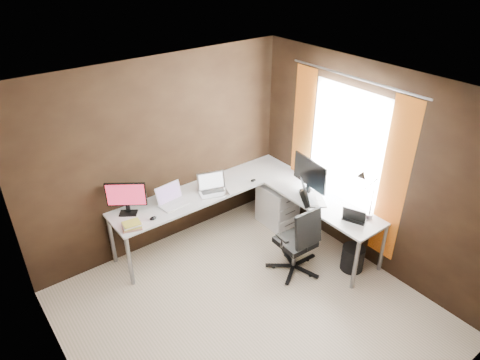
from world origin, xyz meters
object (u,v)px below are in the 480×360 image
at_px(monitor_left, 126,196).
at_px(laptop_silver, 213,188).
at_px(book_stack, 132,225).
at_px(office_chair, 296,252).
at_px(drawer_pedestal, 277,204).
at_px(monitor_right, 310,174).
at_px(desk_lamp, 365,190).
at_px(laptop_black_big, 310,196).
at_px(laptop_black_small, 354,217).
at_px(laptop_white, 172,200).
at_px(wastebasket, 353,258).

height_order(monitor_left, laptop_silver, monitor_left).
distance_m(book_stack, office_chair, 2.00).
xyz_separation_m(drawer_pedestal, laptop_silver, (-0.93, 0.27, 0.48)).
xyz_separation_m(monitor_right, desk_lamp, (0.10, -0.78, 0.11)).
distance_m(drawer_pedestal, laptop_silver, 1.08).
bearing_deg(laptop_black_big, laptop_black_small, -138.21).
height_order(laptop_black_small, desk_lamp, desk_lamp).
bearing_deg(drawer_pedestal, desk_lamp, -83.76).
bearing_deg(office_chair, drawer_pedestal, 63.47).
height_order(drawer_pedestal, book_stack, book_stack).
bearing_deg(desk_lamp, monitor_left, 154.38).
bearing_deg(laptop_black_small, monitor_left, 26.53).
bearing_deg(laptop_white, laptop_black_big, -41.22).
distance_m(desk_lamp, wastebasket, 0.96).
bearing_deg(desk_lamp, wastebasket, -143.07).
relative_size(laptop_silver, office_chair, 0.46).
relative_size(monitor_right, laptop_black_small, 1.84).
xyz_separation_m(drawer_pedestal, monitor_left, (-2.02, 0.48, 0.67)).
height_order(laptop_white, office_chair, laptop_white).
height_order(laptop_silver, wastebasket, laptop_silver).
distance_m(monitor_right, wastebasket, 1.17).
bearing_deg(monitor_left, drawer_pedestal, 22.01).
bearing_deg(drawer_pedestal, laptop_white, 166.84).
distance_m(monitor_left, laptop_black_big, 2.27).
xyz_separation_m(drawer_pedestal, laptop_black_small, (0.04, -1.29, 0.47)).
bearing_deg(monitor_right, laptop_black_big, 146.18).
height_order(monitor_left, monitor_right, monitor_right).
xyz_separation_m(monitor_left, laptop_white, (0.53, -0.13, -0.18)).
bearing_deg(book_stack, drawer_pedestal, -4.67).
bearing_deg(desk_lamp, laptop_white, 148.54).
distance_m(laptop_black_big, wastebasket, 0.94).
bearing_deg(laptop_silver, monitor_right, -21.14).
xyz_separation_m(monitor_right, laptop_white, (-1.53, 0.87, -0.23)).
height_order(laptop_silver, book_stack, laptop_silver).
bearing_deg(book_stack, laptop_black_small, -34.09).
bearing_deg(monitor_right, wastebasket, -172.06).
relative_size(monitor_left, desk_lamp, 0.68).
relative_size(laptop_black_big, book_stack, 1.82).
relative_size(monitor_right, laptop_silver, 1.39).
bearing_deg(laptop_silver, wastebasket, -40.06).
height_order(book_stack, wastebasket, book_stack).
xyz_separation_m(drawer_pedestal, monitor_right, (0.04, -0.52, 0.71)).
bearing_deg(laptop_black_small, office_chair, 33.27).
xyz_separation_m(monitor_right, book_stack, (-2.16, 0.70, -0.25)).
distance_m(drawer_pedestal, book_stack, 2.17).
distance_m(monitor_right, book_stack, 2.28).
bearing_deg(monitor_left, laptop_black_small, -5.29).
distance_m(laptop_black_small, book_stack, 2.60).
bearing_deg(laptop_white, monitor_left, 159.85).
relative_size(monitor_left, laptop_white, 1.08).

